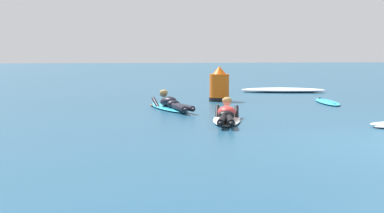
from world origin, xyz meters
TOP-DOWN VIEW (x-y plane):
  - ground_plane at (0.00, 10.00)m, footprint 120.00×120.00m
  - surfer_near at (-2.25, 3.58)m, footprint 1.09×2.68m
  - surfer_far at (-3.18, 6.25)m, footprint 1.11×2.78m
  - drifting_surfboard at (1.63, 7.37)m, footprint 0.85×2.28m
  - whitewater_mid_right at (1.72, 11.75)m, footprint 3.29×1.66m
  - channel_marker_buoy at (-1.42, 8.44)m, footprint 0.63×0.63m

SIDE VIEW (x-z plane):
  - ground_plane at x=0.00m, z-range 0.00..0.00m
  - drifting_surfboard at x=1.63m, z-range -0.05..0.11m
  - whitewater_mid_right at x=1.72m, z-range -0.01..0.17m
  - surfer_far at x=-3.18m, z-range -0.14..0.40m
  - surfer_near at x=-2.25m, z-range -0.14..0.40m
  - channel_marker_buoy at x=-1.42m, z-range -0.11..0.97m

